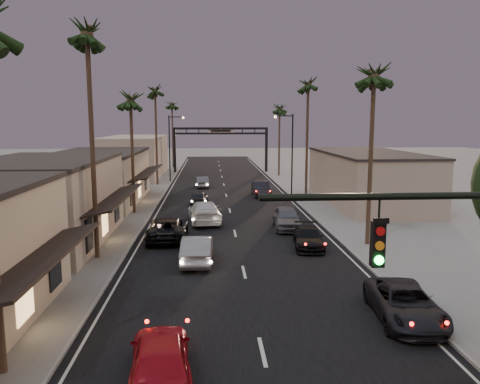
{
  "coord_description": "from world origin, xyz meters",
  "views": [
    {
      "loc": [
        -1.82,
        -5.63,
        8.18
      ],
      "look_at": [
        0.63,
        31.96,
        2.5
      ],
      "focal_mm": 35.0,
      "sensor_mm": 36.0,
      "label": 1
    }
  ],
  "objects": [
    {
      "name": "ground",
      "position": [
        0.0,
        40.0,
        0.0
      ],
      "size": [
        200.0,
        200.0,
        0.0
      ],
      "primitive_type": "plane",
      "color": "slate",
      "rests_on": "ground"
    },
    {
      "name": "road",
      "position": [
        0.0,
        45.0,
        0.0
      ],
      "size": [
        14.0,
        120.0,
        0.02
      ],
      "primitive_type": "cube",
      "color": "black",
      "rests_on": "ground"
    },
    {
      "name": "sidewalk_left",
      "position": [
        -9.5,
        52.0,
        0.06
      ],
      "size": [
        5.0,
        92.0,
        0.12
      ],
      "primitive_type": "cube",
      "color": "slate",
      "rests_on": "ground"
    },
    {
      "name": "sidewalk_right",
      "position": [
        9.5,
        52.0,
        0.06
      ],
      "size": [
        5.0,
        92.0,
        0.12
      ],
      "primitive_type": "cube",
      "color": "slate",
      "rests_on": "ground"
    },
    {
      "name": "storefront_mid",
      "position": [
        -13.0,
        26.0,
        2.75
      ],
      "size": [
        8.0,
        14.0,
        5.5
      ],
      "primitive_type": "cube",
      "color": "gray",
      "rests_on": "ground"
    },
    {
      "name": "storefront_far",
      "position": [
        -13.0,
        42.0,
        2.5
      ],
      "size": [
        8.0,
        16.0,
        5.0
      ],
      "primitive_type": "cube",
      "color": "#C2B294",
      "rests_on": "ground"
    },
    {
      "name": "storefront_dist",
      "position": [
        -13.0,
        65.0,
        3.0
      ],
      "size": [
        8.0,
        20.0,
        6.0
      ],
      "primitive_type": "cube",
      "color": "gray",
      "rests_on": "ground"
    },
    {
      "name": "building_right",
      "position": [
        14.0,
        40.0,
        2.5
      ],
      "size": [
        8.0,
        18.0,
        5.0
      ],
      "primitive_type": "cube",
      "color": "gray",
      "rests_on": "ground"
    },
    {
      "name": "arch",
      "position": [
        0.0,
        70.0,
        5.53
      ],
      "size": [
        15.2,
        0.4,
        7.27
      ],
      "color": "black",
      "rests_on": "ground"
    },
    {
      "name": "streetlight_right",
      "position": [
        6.92,
        45.0,
        5.33
      ],
      "size": [
        2.13,
        0.3,
        9.0
      ],
      "color": "black",
      "rests_on": "ground"
    },
    {
      "name": "streetlight_left",
      "position": [
        -6.92,
        58.0,
        5.33
      ],
      "size": [
        2.13,
        0.3,
        9.0
      ],
      "color": "black",
      "rests_on": "ground"
    },
    {
      "name": "palm_lb",
      "position": [
        -8.6,
        22.0,
        13.39
      ],
      "size": [
        3.2,
        3.2,
        15.2
      ],
      "color": "#38281C",
      "rests_on": "ground"
    },
    {
      "name": "palm_lc",
      "position": [
        -8.6,
        36.0,
        10.47
      ],
      "size": [
        3.2,
        3.2,
        12.2
      ],
      "color": "#38281C",
      "rests_on": "ground"
    },
    {
      "name": "palm_ld",
      "position": [
        -8.6,
        55.0,
        12.42
      ],
      "size": [
        3.2,
        3.2,
        14.2
      ],
      "color": "#38281C",
      "rests_on": "ground"
    },
    {
      "name": "palm_ra",
      "position": [
        8.6,
        24.0,
        11.44
      ],
      "size": [
        3.2,
        3.2,
        13.2
      ],
      "color": "#38281C",
      "rests_on": "ground"
    },
    {
      "name": "palm_rb",
      "position": [
        8.6,
        44.0,
        12.42
      ],
      "size": [
        3.2,
        3.2,
        14.2
      ],
      "color": "#38281C",
      "rests_on": "ground"
    },
    {
      "name": "palm_rc",
      "position": [
        8.6,
        64.0,
        10.47
      ],
      "size": [
        3.2,
        3.2,
        12.2
      ],
      "color": "#38281C",
      "rests_on": "ground"
    },
    {
      "name": "palm_far",
      "position": [
        -8.3,
        78.0,
        11.44
      ],
      "size": [
        3.2,
        3.2,
        13.2
      ],
      "color": "#38281C",
      "rests_on": "ground"
    },
    {
      "name": "oncoming_red",
      "position": [
        -3.44,
        8.38,
        0.81
      ],
      "size": [
        2.36,
        4.91,
        1.62
      ],
      "primitive_type": "imported",
      "rotation": [
        0.0,
        0.0,
        3.24
      ],
      "color": "#9E0B15",
      "rests_on": "ground"
    },
    {
      "name": "oncoming_pickup",
      "position": [
        -4.76,
        26.52,
        0.81
      ],
      "size": [
        2.78,
        5.87,
        1.62
      ],
      "primitive_type": "imported",
      "rotation": [
        0.0,
        0.0,
        3.16
      ],
      "color": "black",
      "rests_on": "ground"
    },
    {
      "name": "oncoming_silver",
      "position": [
        -2.6,
        21.02,
        0.8
      ],
      "size": [
        1.84,
        4.91,
        1.6
      ],
      "primitive_type": "imported",
      "rotation": [
        0.0,
        0.0,
        3.11
      ],
      "color": "gray",
      "rests_on": "ground"
    },
    {
      "name": "oncoming_white",
      "position": [
        -2.28,
        32.02,
        0.87
      ],
      "size": [
        2.99,
        6.2,
        1.74
      ],
      "primitive_type": "imported",
      "rotation": [
        0.0,
        0.0,
        3.24
      ],
      "color": "silver",
      "rests_on": "ground"
    },
    {
      "name": "oncoming_dgrey",
      "position": [
        -2.91,
        40.78,
        0.66
      ],
      "size": [
        1.89,
        4.02,
        1.33
      ],
      "primitive_type": "imported",
      "rotation": [
        0.0,
        0.0,
        3.06
      ],
      "color": "black",
      "rests_on": "ground"
    },
    {
      "name": "oncoming_grey_far",
      "position": [
        -2.78,
        52.58,
        0.69
      ],
      "size": [
        1.77,
        4.27,
        1.37
      ],
      "primitive_type": "imported",
      "rotation": [
        0.0,
        0.0,
        3.22
      ],
      "color": "#515055",
      "rests_on": "ground"
    },
    {
      "name": "curbside_near",
      "position": [
        6.2,
        12.35,
        0.73
      ],
      "size": [
        2.88,
        5.44,
        1.46
      ],
      "primitive_type": "imported",
      "rotation": [
        0.0,
        0.0,
        -0.09
      ],
      "color": "black",
      "rests_on": "ground"
    },
    {
      "name": "curbside_black",
      "position": [
        4.6,
        23.84,
        0.67
      ],
      "size": [
        2.41,
        4.79,
        1.33
      ],
      "primitive_type": "imported",
      "rotation": [
        0.0,
        0.0,
        -0.12
      ],
      "color": "black",
      "rests_on": "ground"
    },
    {
      "name": "curbside_grey",
      "position": [
        4.06,
        29.34,
        0.84
      ],
      "size": [
        2.25,
        5.04,
        1.68
      ],
      "primitive_type": "imported",
      "rotation": [
        0.0,
        0.0,
        -0.05
      ],
      "color": "#545359",
      "rests_on": "ground"
    },
    {
      "name": "curbside_far",
      "position": [
        3.8,
        45.4,
        0.8
      ],
      "size": [
        1.74,
        4.9,
        1.61
      ],
      "primitive_type": "imported",
      "rotation": [
        0.0,
        0.0,
        0.01
      ],
      "color": "black",
      "rests_on": "ground"
    }
  ]
}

